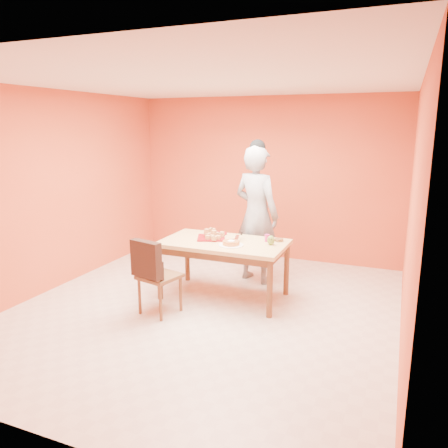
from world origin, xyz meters
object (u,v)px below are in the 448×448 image
at_px(egg_ornament, 271,240).
at_px(dining_table, 224,248).
at_px(sponge_cake, 231,243).
at_px(magenta_glass, 267,238).
at_px(dining_chair, 159,275).
at_px(red_dinner_plate, 218,234).
at_px(person, 256,215).
at_px(checker_tin, 279,240).
at_px(pastry_platter, 211,238).

bearing_deg(egg_ornament, dining_table, -176.70).
bearing_deg(dining_table, sponge_cake, -44.64).
height_order(sponge_cake, magenta_glass, magenta_glass).
xyz_separation_m(dining_chair, red_dinner_plate, (0.30, 1.10, 0.28)).
height_order(person, magenta_glass, person).
xyz_separation_m(egg_ornament, magenta_glass, (-0.09, 0.14, -0.01)).
bearing_deg(dining_chair, red_dinner_plate, 88.01).
xyz_separation_m(dining_table, sponge_cake, (0.16, -0.16, 0.13)).
distance_m(person, magenta_glass, 0.68).
bearing_deg(dining_chair, checker_tin, 55.21).
bearing_deg(pastry_platter, red_dinner_plate, 91.48).
distance_m(dining_table, magenta_glass, 0.58).
bearing_deg(red_dinner_plate, dining_chair, -105.37).
bearing_deg(pastry_platter, sponge_cake, -31.78).
relative_size(person, pastry_platter, 5.50).
height_order(person, checker_tin, person).
bearing_deg(magenta_glass, red_dinner_plate, 170.83).
bearing_deg(person, pastry_platter, 79.16).
relative_size(egg_ornament, checker_tin, 1.08).
relative_size(dining_chair, red_dinner_plate, 3.97).
height_order(person, sponge_cake, person).
height_order(pastry_platter, magenta_glass, magenta_glass).
distance_m(dining_chair, red_dinner_plate, 1.18).
bearing_deg(red_dinner_plate, magenta_glass, -9.17).
relative_size(dining_table, red_dinner_plate, 6.75).
xyz_separation_m(person, sponge_cake, (-0.02, -0.93, -0.18)).
distance_m(magenta_glass, checker_tin, 0.16).
bearing_deg(pastry_platter, magenta_glass, 10.50).
relative_size(dining_table, sponge_cake, 7.55).
xyz_separation_m(dining_chair, sponge_cake, (0.68, 0.62, 0.31)).
relative_size(red_dinner_plate, egg_ornament, 1.97).
xyz_separation_m(dining_chair, egg_ornament, (1.13, 0.84, 0.33)).
bearing_deg(dining_table, checker_tin, 22.81).
bearing_deg(checker_tin, red_dinner_plate, 176.76).
bearing_deg(egg_ornament, sponge_cake, -156.10).
bearing_deg(red_dinner_plate, dining_table, -56.22).
xyz_separation_m(sponge_cake, magenta_glass, (0.36, 0.37, 0.01)).
bearing_deg(dining_table, person, 76.80).
height_order(dining_table, egg_ornament, egg_ornament).
bearing_deg(checker_tin, dining_chair, -138.16).
height_order(person, pastry_platter, person).
distance_m(red_dinner_plate, sponge_cake, 0.62).
bearing_deg(dining_chair, sponge_cake, 55.50).
relative_size(red_dinner_plate, checker_tin, 2.11).
relative_size(pastry_platter, egg_ornament, 2.95).
bearing_deg(checker_tin, dining_table, -157.19).
xyz_separation_m(egg_ornament, checker_tin, (0.05, 0.21, -0.04)).
height_order(dining_chair, person, person).
relative_size(dining_table, person, 0.82).
distance_m(dining_table, red_dinner_plate, 0.40).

